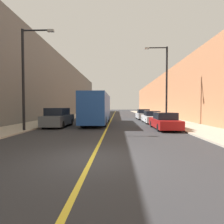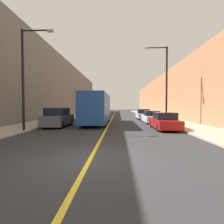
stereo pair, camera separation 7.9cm
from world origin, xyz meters
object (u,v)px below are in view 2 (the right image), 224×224
at_px(bus, 97,108).
at_px(street_lamp_right, 165,80).
at_px(car_right_mid, 151,117).
at_px(street_lamp_left, 26,73).
at_px(parked_suv_left, 58,118).
at_px(car_right_near, 164,122).
at_px(car_right_far, 143,115).

xyz_separation_m(bus, street_lamp_right, (7.57, -0.26, 3.08)).
relative_size(car_right_mid, street_lamp_left, 0.61).
bearing_deg(car_right_mid, parked_suv_left, -156.91).
xyz_separation_m(bus, car_right_near, (6.41, -4.63, -1.12)).
bearing_deg(parked_suv_left, car_right_mid, 23.09).
bearing_deg(street_lamp_right, bus, 178.01).
bearing_deg(car_right_mid, car_right_near, -89.65).
bearing_deg(street_lamp_right, car_right_mid, 130.62).
relative_size(car_right_near, street_lamp_left, 0.59).
bearing_deg(car_right_far, street_lamp_right, -79.93).
bearing_deg(car_right_near, car_right_far, 90.74).
xyz_separation_m(parked_suv_left, car_right_near, (9.86, -1.57, -0.19)).
distance_m(parked_suv_left, car_right_mid, 10.68).
height_order(street_lamp_left, street_lamp_right, street_lamp_right).
bearing_deg(parked_suv_left, car_right_far, 46.38).
bearing_deg(street_lamp_left, car_right_far, 50.78).
bearing_deg(car_right_mid, car_right_far, 91.13).
height_order(bus, car_right_near, bus).
xyz_separation_m(car_right_mid, street_lamp_right, (1.20, -1.39, 4.21)).
distance_m(car_right_near, street_lamp_left, 12.02).
bearing_deg(bus, car_right_near, -35.84).
height_order(car_right_mid, car_right_far, car_right_far).
distance_m(bus, car_right_far, 9.55).
height_order(car_right_near, street_lamp_left, street_lamp_left).
relative_size(bus, car_right_near, 2.19).
bearing_deg(street_lamp_right, car_right_near, -104.89).
xyz_separation_m(bus, street_lamp_left, (-4.82, -6.43, 2.78)).
height_order(car_right_near, car_right_mid, car_right_near).
relative_size(car_right_far, street_lamp_right, 0.52).
bearing_deg(bus, street_lamp_left, -126.82).
bearing_deg(car_right_near, street_lamp_right, 75.11).
xyz_separation_m(parked_suv_left, street_lamp_left, (-1.36, -3.37, 3.72)).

